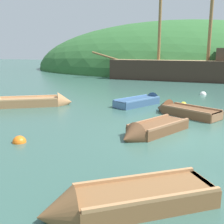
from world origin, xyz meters
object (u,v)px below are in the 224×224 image
Objects in this scene: rowboat_center at (120,204)px; buoy_white at (203,95)px; rowboat_outer_left at (40,103)px; rowboat_near_dock at (182,112)px; rowboat_outer_right at (143,102)px; rowboat_portside at (150,131)px; buoy_yellow at (183,105)px; buoy_orange at (19,142)px; sailing_ship at (186,72)px.

rowboat_center is 14.35m from buoy_white.
rowboat_outer_left is at bearing -84.74° from rowboat_center.
rowboat_outer_left is at bearing 31.44° from rowboat_near_dock.
rowboat_center is at bearing -141.10° from rowboat_outer_right.
buoy_white is at bearing -5.41° from rowboat_outer_right.
rowboat_near_dock is at bearing -28.55° from rowboat_outer_left.
rowboat_outer_right reaches higher than buoy_white.
rowboat_portside is 7.34× the size of buoy_white.
rowboat_near_dock is 0.99× the size of rowboat_center.
buoy_orange is at bearing -118.93° from buoy_yellow.
buoy_yellow is at bearing 61.07° from buoy_orange.
rowboat_center reaches higher than buoy_orange.
sailing_ship is 47.69× the size of buoy_yellow.
buoy_white is (1.80, -8.64, -0.71)m from sailing_ship.
rowboat_portside is at bearing 29.97° from buoy_orange.
rowboat_outer_left is 10.77× the size of buoy_yellow.
buoy_white is at bearing 65.97° from buoy_orange.
buoy_orange is (2.70, -5.30, -0.14)m from rowboat_outer_left.
sailing_ship is at bearing 94.12° from buoy_yellow.
rowboat_center is at bearing 32.53° from rowboat_portside.
rowboat_center is (-0.35, -8.13, -0.00)m from rowboat_near_dock.
rowboat_outer_left is 10.21m from buoy_white.
rowboat_outer_right is 7.69m from buoy_orange.
sailing_ship is 5.43× the size of rowboat_portside.
sailing_ship is 38.46× the size of buoy_orange.
sailing_ship is at bearing -123.91° from rowboat_center.
rowboat_outer_left is 7.15m from rowboat_portside.
sailing_ship is 5.16× the size of rowboat_center.
rowboat_outer_left is 9.00× the size of buoy_white.
sailing_ship is 13.10m from rowboat_outer_right.
buoy_white is (1.51, 9.59, -0.11)m from rowboat_portside.
rowboat_near_dock is at bearing 96.66° from sailing_ship.
buoy_white is (0.90, 3.89, 0.00)m from buoy_yellow.
sailing_ship is 5.02× the size of rowboat_outer_right.
rowboat_near_dock is 6.22m from buoy_white.
rowboat_outer_left reaches higher than buoy_orange.
buoy_yellow is (0.90, -12.53, -0.71)m from sailing_ship.
rowboat_outer_right is at bearing 72.72° from buoy_orange.
rowboat_outer_left is 1.23× the size of rowboat_portside.
rowboat_portside is at bearing 93.61° from sailing_ship.
rowboat_center is 10.42m from buoy_yellow.
rowboat_outer_right is 1.03× the size of rowboat_center.
buoy_yellow is at bearing -158.34° from rowboat_portside.
rowboat_near_dock reaches higher than rowboat_outer_right.
rowboat_portside is 9.70m from buoy_white.
rowboat_outer_left is at bearing 140.81° from rowboat_outer_right.
rowboat_near_dock is at bearing -128.05° from rowboat_center.
rowboat_outer_right reaches higher than buoy_orange.
rowboat_portside is (0.29, -18.23, -0.60)m from sailing_ship.
buoy_yellow is at bearing -10.72° from rowboat_outer_left.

